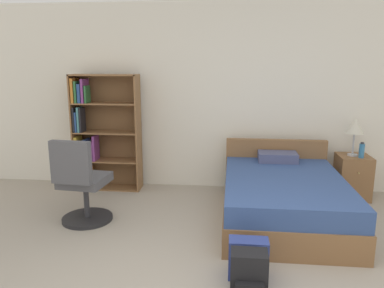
# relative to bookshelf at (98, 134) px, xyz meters

# --- Properties ---
(wall_back) EXTENTS (9.00, 0.06, 2.60)m
(wall_back) POSITION_rel_bookshelf_xyz_m (1.95, 0.27, 0.51)
(wall_back) COLOR silver
(wall_back) RESTS_ON ground_plane
(bookshelf) EXTENTS (0.93, 0.30, 1.63)m
(bookshelf) POSITION_rel_bookshelf_xyz_m (0.00, 0.00, 0.00)
(bookshelf) COLOR brown
(bookshelf) RESTS_ON ground_plane
(bed) EXTENTS (1.35, 1.93, 0.76)m
(bed) POSITION_rel_bookshelf_xyz_m (2.48, -0.83, -0.53)
(bed) COLOR brown
(bed) RESTS_ON ground_plane
(office_chair) EXTENTS (0.57, 0.63, 0.99)m
(office_chair) POSITION_rel_bookshelf_xyz_m (0.23, -1.22, -0.35)
(office_chair) COLOR #232326
(office_chair) RESTS_ON ground_plane
(nightstand) EXTENTS (0.41, 0.45, 0.58)m
(nightstand) POSITION_rel_bookshelf_xyz_m (3.50, -0.03, -0.50)
(nightstand) COLOR brown
(nightstand) RESTS_ON ground_plane
(table_lamp) EXTENTS (0.23, 0.23, 0.50)m
(table_lamp) POSITION_rel_bookshelf_xyz_m (3.47, -0.03, 0.17)
(table_lamp) COLOR #B2B2B7
(table_lamp) RESTS_ON nightstand
(water_bottle) EXTENTS (0.07, 0.07, 0.20)m
(water_bottle) POSITION_rel_bookshelf_xyz_m (3.55, -0.14, -0.12)
(water_bottle) COLOR teal
(water_bottle) RESTS_ON nightstand
(backpack_blue) EXTENTS (0.33, 0.23, 0.34)m
(backpack_blue) POSITION_rel_bookshelf_xyz_m (2.04, -2.13, -0.63)
(backpack_blue) COLOR navy
(backpack_blue) RESTS_ON ground_plane
(backpack_black) EXTENTS (0.28, 0.25, 0.38)m
(backpack_black) POSITION_rel_bookshelf_xyz_m (2.03, -2.41, -0.61)
(backpack_black) COLOR black
(backpack_black) RESTS_ON ground_plane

